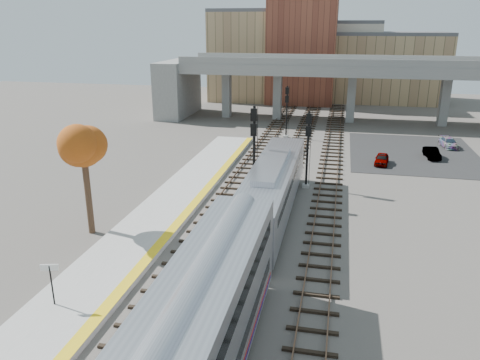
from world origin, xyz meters
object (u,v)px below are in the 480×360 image
at_px(car_a, 382,159).
at_px(car_b, 432,153).
at_px(signal_mast_near, 254,152).
at_px(tree, 83,145).
at_px(locomotive, 272,188).
at_px(signal_mast_mid, 307,151).
at_px(car_c, 449,143).
at_px(signal_mast_far, 287,113).

distance_m(car_a, car_b, 6.58).
height_order(signal_mast_near, tree, tree).
relative_size(locomotive, signal_mast_mid, 2.76).
bearing_deg(car_c, signal_mast_mid, -139.13).
bearing_deg(locomotive, car_c, 55.39).
relative_size(tree, car_b, 2.44).
xyz_separation_m(tree, car_a, (21.11, 21.76, -5.72)).
distance_m(car_a, car_c, 12.31).
height_order(signal_mast_mid, car_b, signal_mast_mid).
relative_size(signal_mast_mid, car_a, 2.09).
height_order(locomotive, car_a, locomotive).
relative_size(signal_mast_mid, car_b, 1.98).
xyz_separation_m(locomotive, signal_mast_near, (-2.10, 3.55, 1.73)).
relative_size(tree, car_c, 2.25).
bearing_deg(car_b, locomotive, -131.96).
distance_m(car_b, car_c, 6.16).
xyz_separation_m(locomotive, signal_mast_far, (-2.10, 26.20, 0.92)).
bearing_deg(signal_mast_near, signal_mast_far, 90.00).
bearing_deg(signal_mast_near, locomotive, -59.37).
xyz_separation_m(signal_mast_mid, car_b, (12.66, 12.58, -2.78)).
distance_m(signal_mast_near, tree, 13.64).
distance_m(signal_mast_far, car_c, 19.74).
bearing_deg(signal_mast_far, car_c, -2.72).
relative_size(signal_mast_near, car_b, 2.24).
bearing_deg(car_b, car_a, -152.26).
xyz_separation_m(locomotive, car_a, (9.15, 16.18, -1.67)).
bearing_deg(signal_mast_mid, signal_mast_near, -138.31).
xyz_separation_m(car_b, car_c, (2.78, 5.50, -0.03)).
height_order(locomotive, signal_mast_far, signal_mast_far).
xyz_separation_m(signal_mast_far, car_b, (16.76, -6.43, -2.59)).
bearing_deg(locomotive, signal_mast_mid, 74.47).
bearing_deg(signal_mast_near, car_a, 48.31).
relative_size(locomotive, car_b, 5.46).
height_order(signal_mast_far, car_a, signal_mast_far).
xyz_separation_m(signal_mast_mid, car_a, (7.15, 8.98, -2.79)).
bearing_deg(car_c, signal_mast_far, 168.65).
relative_size(signal_mast_near, signal_mast_mid, 1.13).
distance_m(signal_mast_near, car_a, 17.25).
distance_m(tree, car_c, 43.01).
xyz_separation_m(tree, car_b, (26.62, 25.36, -5.70)).
relative_size(car_a, car_b, 0.95).
relative_size(locomotive, tree, 2.24).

